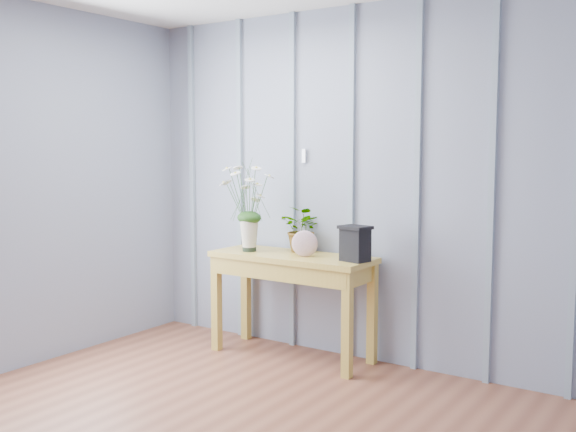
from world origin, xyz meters
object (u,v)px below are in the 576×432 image
Objects in this scene: sideboard at (292,270)px; felt_disc_vessel at (305,244)px; daisy_vase at (249,197)px; carved_box at (355,243)px.

sideboard is 6.44× the size of felt_disc_vessel.
sideboard is at bearing 9.64° from daisy_vase.
daisy_vase is at bearing 160.22° from felt_disc_vessel.
daisy_vase is at bearing -177.00° from carved_box.
carved_box is at bearing 3.00° from daisy_vase.
felt_disc_vessel reaches higher than sideboard.
daisy_vase is 3.45× the size of felt_disc_vessel.
daisy_vase is at bearing -170.36° from sideboard.
felt_disc_vessel is 0.77× the size of carved_box.
carved_box is (0.38, 0.03, 0.03)m from felt_disc_vessel.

